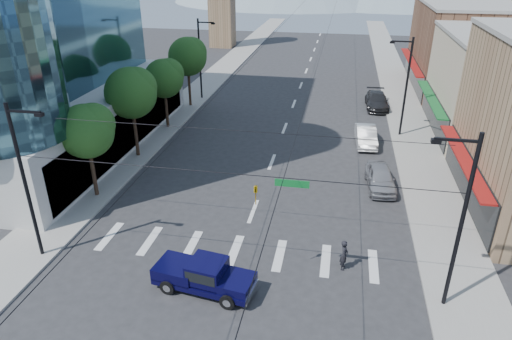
# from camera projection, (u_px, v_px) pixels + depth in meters

# --- Properties ---
(ground) EXTENTS (160.00, 160.00, 0.00)m
(ground) POSITION_uv_depth(u_px,v_px,m) (232.00, 267.00, 24.93)
(ground) COLOR #28282B
(ground) RESTS_ON ground
(sidewalk_left) EXTENTS (4.00, 120.00, 0.15)m
(sidewalk_left) POSITION_uv_depth(u_px,v_px,m) (215.00, 77.00, 62.33)
(sidewalk_left) COLOR gray
(sidewalk_left) RESTS_ON ground
(sidewalk_right) EXTENTS (4.00, 120.00, 0.15)m
(sidewalk_right) POSITION_uv_depth(u_px,v_px,m) (396.00, 85.00, 58.30)
(sidewalk_right) COLOR gray
(sidewalk_right) RESTS_ON ground
(shop_mid) EXTENTS (12.00, 14.00, 9.00)m
(shop_mid) POSITION_uv_depth(u_px,v_px,m) (510.00, 88.00, 40.87)
(shop_mid) COLOR tan
(shop_mid) RESTS_ON ground
(shop_far) EXTENTS (12.00, 18.00, 10.00)m
(shop_far) POSITION_uv_depth(u_px,v_px,m) (470.00, 49.00, 54.82)
(shop_far) COLOR brown
(shop_far) RESTS_ON ground
(tree_near) EXTENTS (3.65, 3.64, 6.71)m
(tree_near) POSITION_uv_depth(u_px,v_px,m) (89.00, 129.00, 30.02)
(tree_near) COLOR black
(tree_near) RESTS_ON ground
(tree_midnear) EXTENTS (4.09, 4.09, 7.52)m
(tree_midnear) POSITION_uv_depth(u_px,v_px,m) (133.00, 91.00, 35.96)
(tree_midnear) COLOR black
(tree_midnear) RESTS_ON ground
(tree_midfar) EXTENTS (3.65, 3.64, 6.71)m
(tree_midfar) POSITION_uv_depth(u_px,v_px,m) (165.00, 77.00, 42.42)
(tree_midfar) COLOR black
(tree_midfar) RESTS_ON ground
(tree_far) EXTENTS (4.09, 4.09, 7.52)m
(tree_far) POSITION_uv_depth(u_px,v_px,m) (189.00, 55.00, 48.35)
(tree_far) COLOR black
(tree_far) RESTS_ON ground
(signal_rig) EXTENTS (21.80, 0.20, 9.00)m
(signal_rig) POSITION_uv_depth(u_px,v_px,m) (229.00, 202.00, 22.00)
(signal_rig) COLOR black
(signal_rig) RESTS_ON ground
(lamp_pole_nw) EXTENTS (2.00, 0.25, 9.00)m
(lamp_pole_nw) POSITION_uv_depth(u_px,v_px,m) (201.00, 56.00, 51.14)
(lamp_pole_nw) COLOR black
(lamp_pole_nw) RESTS_ON ground
(lamp_pole_ne) EXTENTS (2.00, 0.25, 9.00)m
(lamp_pole_ne) POSITION_uv_depth(u_px,v_px,m) (405.00, 84.00, 40.48)
(lamp_pole_ne) COLOR black
(lamp_pole_ne) RESTS_ON ground
(pickup_truck) EXTENTS (5.41, 2.61, 1.76)m
(pickup_truck) POSITION_uv_depth(u_px,v_px,m) (204.00, 275.00, 22.89)
(pickup_truck) COLOR black
(pickup_truck) RESTS_ON ground
(pedestrian) EXTENTS (0.48, 0.68, 1.76)m
(pedestrian) POSITION_uv_depth(u_px,v_px,m) (344.00, 255.00, 24.44)
(pedestrian) COLOR black
(pedestrian) RESTS_ON ground
(parked_car_near) EXTENTS (2.28, 4.84, 1.60)m
(parked_car_near) POSITION_uv_depth(u_px,v_px,m) (380.00, 178.00, 32.92)
(parked_car_near) COLOR #9E9DA2
(parked_car_near) RESTS_ON ground
(parked_car_mid) EXTENTS (1.99, 4.92, 1.59)m
(parked_car_mid) POSITION_uv_depth(u_px,v_px,m) (366.00, 136.00, 40.41)
(parked_car_mid) COLOR silver
(parked_car_mid) RESTS_ON ground
(parked_car_far) EXTENTS (2.53, 5.76, 1.65)m
(parked_car_far) POSITION_uv_depth(u_px,v_px,m) (377.00, 101.00, 49.81)
(parked_car_far) COLOR #29282B
(parked_car_far) RESTS_ON ground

